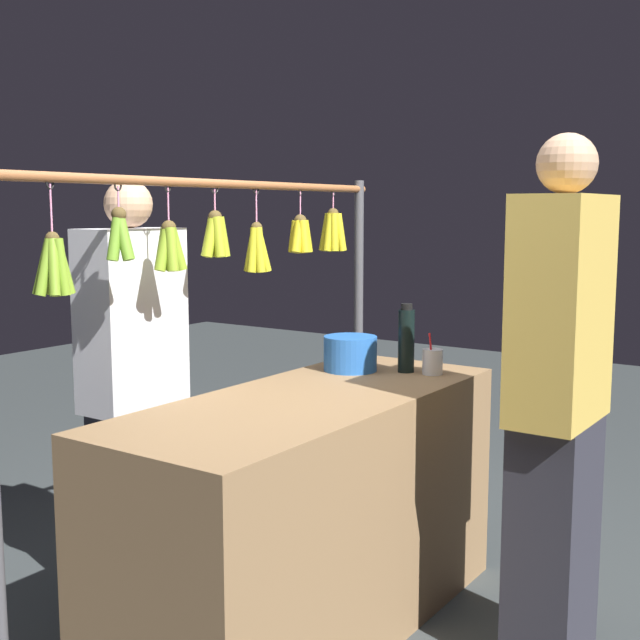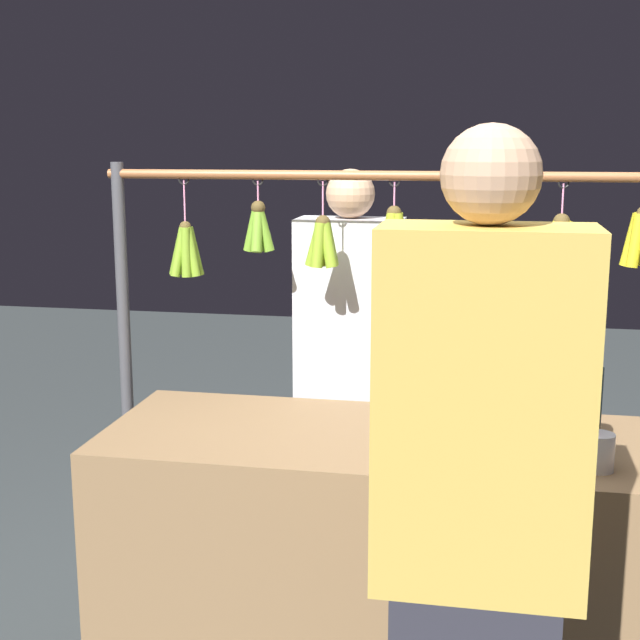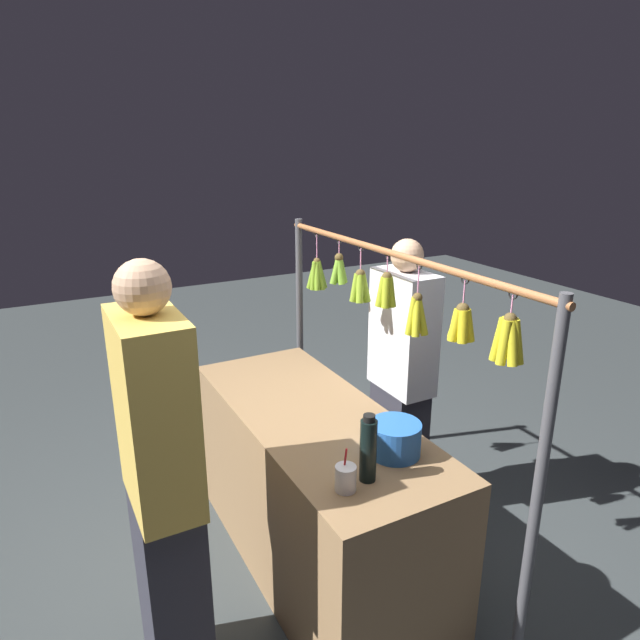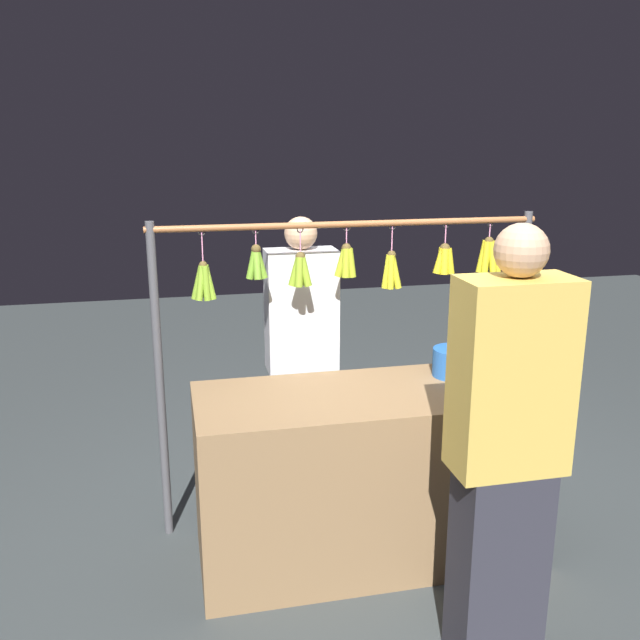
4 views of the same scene
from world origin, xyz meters
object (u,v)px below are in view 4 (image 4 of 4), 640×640
at_px(vendor_person, 302,363).
at_px(customer_person, 505,460).
at_px(blue_bucket, 454,362).
at_px(water_bottle, 492,361).
at_px(drink_cup, 505,385).

height_order(vendor_person, customer_person, customer_person).
distance_m(blue_bucket, vendor_person, 0.88).
bearing_deg(blue_bucket, vendor_person, -38.17).
distance_m(water_bottle, drink_cup, 0.14).
distance_m(water_bottle, vendor_person, 1.09).
height_order(drink_cup, vendor_person, vendor_person).
bearing_deg(vendor_person, blue_bucket, 141.83).
bearing_deg(blue_bucket, water_bottle, 117.04).
height_order(blue_bucket, customer_person, customer_person).
xyz_separation_m(drink_cup, customer_person, (0.31, 0.61, -0.05)).
relative_size(vendor_person, customer_person, 0.93).
distance_m(drink_cup, vendor_person, 1.17).
height_order(water_bottle, vendor_person, vendor_person).
xyz_separation_m(blue_bucket, vendor_person, (0.68, -0.54, -0.13)).
relative_size(water_bottle, drink_cup, 1.66).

